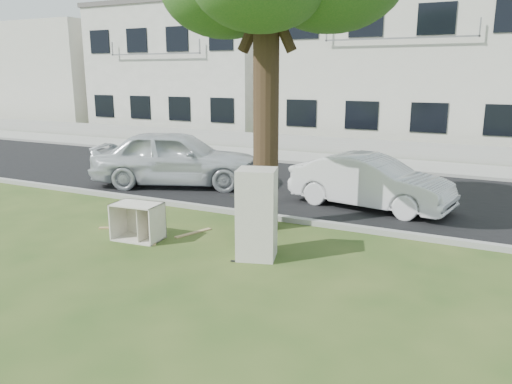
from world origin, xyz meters
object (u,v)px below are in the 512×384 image
at_px(cabinet, 138,222).
at_px(car_center, 370,182).
at_px(fridge, 257,214).
at_px(car_left, 176,158).

bearing_deg(cabinet, car_center, 46.80).
distance_m(fridge, car_center, 4.58).
xyz_separation_m(fridge, car_left, (-4.93, 4.47, 0.01)).
relative_size(fridge, car_center, 0.41).
bearing_deg(fridge, car_left, 120.94).
xyz_separation_m(cabinet, car_left, (-2.29, 4.62, 0.47)).
height_order(fridge, cabinet, fridge).
bearing_deg(car_center, fridge, 177.35).
xyz_separation_m(cabinet, car_center, (3.64, 4.61, 0.29)).
xyz_separation_m(fridge, cabinet, (-2.64, -0.15, -0.45)).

